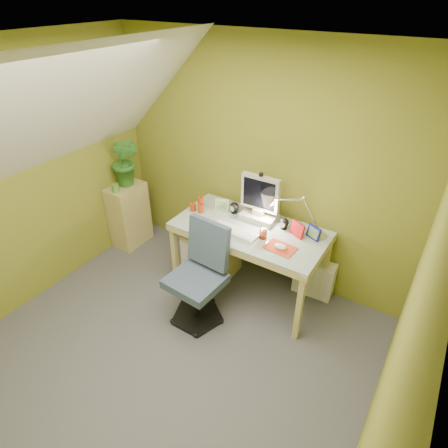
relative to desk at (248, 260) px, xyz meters
The scene contains 24 objects.
floor 1.25m from the desk, 98.36° to the right, with size 3.20×3.20×0.01m, color #4F4F54.
ceiling 2.34m from the desk, 98.36° to the right, with size 3.20×3.20×0.01m, color white.
wall_back 0.93m from the desk, 112.43° to the left, with size 3.20×0.01×2.40m, color olive.
wall_left 2.28m from the desk, 146.36° to the right, with size 0.01×3.20×2.40m, color olive.
wall_right 2.02m from the desk, 39.60° to the right, with size 0.01×3.20×2.40m, color olive.
slope_ceiling 2.22m from the desk, 134.84° to the right, with size 1.10×3.20×1.10m, color white.
desk is the anchor object (origin of this frame).
monitor 0.69m from the desk, 90.00° to the left, with size 0.42×0.24×0.57m, color #BBB1A8, non-canonical shape.
speaker_left 0.54m from the desk, 149.35° to the left, with size 0.09×0.09×0.11m, color black, non-canonical shape.
speaker_right 0.54m from the desk, 30.65° to the left, with size 0.09×0.09×0.11m, color black, non-canonical shape.
keyboard 0.43m from the desk, 119.74° to the right, with size 0.45×0.14×0.02m, color white.
mousepad 0.56m from the desk, 20.22° to the right, with size 0.26×0.18×0.01m, color #BA3D1D.
mouse 0.57m from the desk, 20.22° to the right, with size 0.11×0.07×0.04m, color white.
amber_tumbler 0.47m from the desk, 23.96° to the right, with size 0.07×0.07×0.09m, color #933215.
candle_cluster 0.75m from the desk, behind, with size 0.17×0.15×0.12m, color #AC340E, non-canonical shape.
photo_frame_red 0.63m from the desk, 15.95° to the left, with size 0.15×0.02×0.13m, color #AC1215.
photo_frame_blue 0.73m from the desk, 15.95° to the left, with size 0.14×0.02×0.12m, color navy.
photo_frame_green 0.61m from the desk, 160.71° to the left, with size 0.14×0.02×0.12m, color #BAD08F.
desk_lamp 0.82m from the desk, 21.80° to the left, with size 0.52×0.22×0.56m, color silver, non-canonical shape.
side_ledge 1.62m from the desk, behind, with size 0.28×0.44×0.76m, color tan.
potted_plant 1.74m from the desk, behind, with size 0.32×0.25×0.57m, color #327226.
green_cup 1.67m from the desk, behind, with size 0.07×0.07×0.10m, color #588E3B.
task_chair 0.64m from the desk, 109.12° to the right, with size 0.52×0.52×0.94m, color #3A4A5F, non-canonical shape.
radiator 0.70m from the desk, 28.55° to the left, with size 0.40×0.16×0.40m, color white.
Camera 1 is at (1.55, -1.42, 2.70)m, focal length 30.00 mm.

